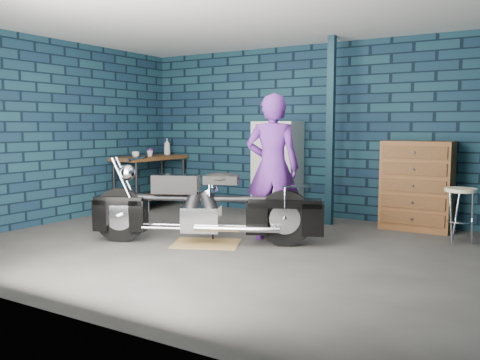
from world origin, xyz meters
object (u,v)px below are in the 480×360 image
object	(u,v)px
tool_chest	(417,186)
storage_bin	(132,203)
motorcycle	(206,201)
locker	(277,169)
shop_stool	(460,216)
workbench	(150,182)
person	(272,167)

from	to	relation	value
tool_chest	storage_bin	bearing A→B (deg)	-167.29
motorcycle	locker	bearing A→B (deg)	69.97
locker	shop_stool	distance (m)	2.90
locker	shop_stool	world-z (taller)	locker
locker	shop_stool	size ratio (longest dim) A/B	2.21
motorcycle	storage_bin	size ratio (longest dim) A/B	5.08
tool_chest	shop_stool	world-z (taller)	tool_chest
workbench	tool_chest	world-z (taller)	tool_chest
motorcycle	tool_chest	xyz separation A→B (m)	(1.99, 2.23, 0.09)
motorcycle	storage_bin	bearing A→B (deg)	128.05
tool_chest	shop_stool	distance (m)	0.92
storage_bin	locker	xyz separation A→B (m)	(2.21, 0.99, 0.60)
workbench	shop_stool	xyz separation A→B (m)	(5.04, -0.10, -0.12)
locker	shop_stool	xyz separation A→B (m)	(2.80, -0.59, -0.41)
tool_chest	person	bearing A→B (deg)	-131.89
workbench	tool_chest	xyz separation A→B (m)	(4.39, 0.49, 0.16)
motorcycle	tool_chest	bearing A→B (deg)	23.80
shop_stool	tool_chest	bearing A→B (deg)	137.42
person	motorcycle	bearing A→B (deg)	29.44
shop_stool	workbench	bearing A→B (deg)	178.81
workbench	tool_chest	bearing A→B (deg)	6.32
workbench	shop_stool	world-z (taller)	workbench
workbench	locker	xyz separation A→B (m)	(2.23, 0.49, 0.30)
motorcycle	shop_stool	distance (m)	3.10
motorcycle	person	bearing A→B (deg)	24.17
person	shop_stool	bearing A→B (deg)	-173.51
workbench	motorcycle	size ratio (longest dim) A/B	0.58
workbench	storage_bin	world-z (taller)	workbench
motorcycle	shop_stool	world-z (taller)	motorcycle
workbench	motorcycle	distance (m)	2.97
storage_bin	shop_stool	distance (m)	5.04
person	shop_stool	distance (m)	2.36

